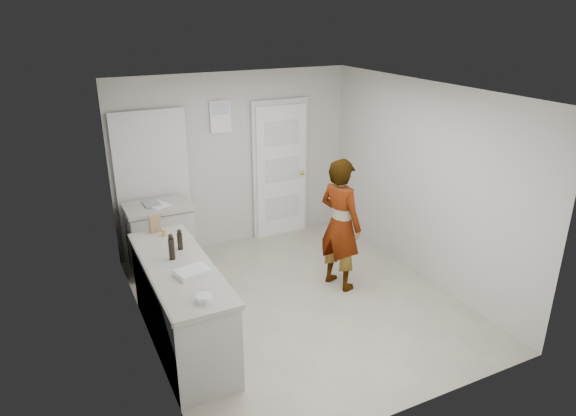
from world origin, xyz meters
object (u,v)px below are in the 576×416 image
oil_cruet_b (172,247)px  egg_bowl (204,298)px  cake_mix_box (155,224)px  oil_cruet_a (180,240)px  person (340,224)px  baking_dish (193,272)px  spice_jar (164,232)px

oil_cruet_b → egg_bowl: bearing=-87.2°
cake_mix_box → oil_cruet_b: size_ratio=0.72×
oil_cruet_b → egg_bowl: (0.04, -0.91, -0.11)m
oil_cruet_a → egg_bowl: size_ratio=1.58×
oil_cruet_b → person: bearing=5.3°
cake_mix_box → egg_bowl: 1.66m
cake_mix_box → baking_dish: cake_mix_box is taller
person → oil_cruet_a: person is taller
egg_bowl → person: bearing=28.2°
baking_dish → egg_bowl: 0.51m
cake_mix_box → oil_cruet_b: 0.75m
spice_jar → oil_cruet_a: bearing=-80.2°
oil_cruet_b → cake_mix_box: bearing=90.1°
oil_cruet_b → baking_dish: (0.09, -0.41, -0.11)m
oil_cruet_a → baking_dish: bearing=-94.1°
spice_jar → baking_dish: size_ratio=0.24×
oil_cruet_a → spice_jar: bearing=99.8°
person → baking_dish: bearing=89.6°
cake_mix_box → egg_bowl: (0.05, -1.66, -0.07)m
oil_cruet_a → cake_mix_box: bearing=103.7°
cake_mix_box → oil_cruet_b: (0.00, -0.75, 0.03)m
cake_mix_box → oil_cruet_a: (0.14, -0.56, 0.01)m
cake_mix_box → spice_jar: size_ratio=2.49×
person → oil_cruet_b: 2.13m
oil_cruet_b → egg_bowl: oil_cruet_b is taller
spice_jar → baking_dish: bearing=-88.4°
person → oil_cruet_b: (-2.11, -0.20, 0.23)m
person → egg_bowl: (-2.07, -1.11, 0.12)m
oil_cruet_a → oil_cruet_b: (-0.13, -0.19, 0.03)m
spice_jar → egg_bowl: (-0.02, -1.51, -0.01)m
cake_mix_box → person: bearing=-26.3°
spice_jar → oil_cruet_b: 0.61m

